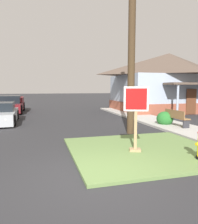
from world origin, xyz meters
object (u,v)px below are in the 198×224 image
stop_sign (136,120)px  utility_pole (132,29)px  manhole_cover (89,143)px  pickup_truck_maroon (11,105)px  street_bench (176,117)px  parked_sedan_silver (0,114)px

stop_sign → utility_pole: (1.12, 2.96, 3.65)m
manhole_cover → utility_pole: size_ratio=0.08×
pickup_truck_maroon → utility_pole: size_ratio=0.56×
pickup_truck_maroon → street_bench: 13.84m
parked_sedan_silver → manhole_cover: bearing=-56.2°
manhole_cover → stop_sign: bearing=-57.0°
parked_sedan_silver → street_bench: (9.32, -4.38, 0.05)m
pickup_truck_maroon → utility_pole: (6.51, -10.78, 4.15)m
stop_sign → utility_pole: bearing=69.3°
manhole_cover → pickup_truck_maroon: pickup_truck_maroon is taller
manhole_cover → utility_pole: (2.25, 1.21, 4.76)m
stop_sign → pickup_truck_maroon: 14.76m
street_bench → utility_pole: bearing=-167.8°
parked_sedan_silver → pickup_truck_maroon: (-0.09, 5.77, 0.07)m
parked_sedan_silver → stop_sign: bearing=-56.4°
street_bench → stop_sign: bearing=-138.3°
stop_sign → pickup_truck_maroon: (-5.39, 13.73, -0.50)m
parked_sedan_silver → utility_pole: (6.41, -5.00, 4.22)m
pickup_truck_maroon → street_bench: (9.41, -10.15, -0.03)m
parked_sedan_silver → street_bench: bearing=-25.2°
stop_sign → parked_sedan_silver: size_ratio=0.46×
pickup_truck_maroon → manhole_cover: bearing=-70.4°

